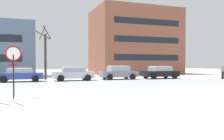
{
  "coord_description": "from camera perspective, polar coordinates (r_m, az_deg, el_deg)",
  "views": [
    {
      "loc": [
        -2.28,
        -14.79,
        1.73
      ],
      "look_at": [
        5.05,
        5.59,
        1.16
      ],
      "focal_mm": 37.6,
      "sensor_mm": 36.0,
      "label": 1
    }
  ],
  "objects": [
    {
      "name": "ground_plane",
      "position": [
        15.07,
        -10.98,
        -5.11
      ],
      "size": [
        120.0,
        120.0,
        0.0
      ],
      "primitive_type": "plane",
      "color": "white"
    },
    {
      "name": "road_surface",
      "position": [
        18.61,
        -12.67,
        -3.86
      ],
      "size": [
        80.0,
        9.19,
        0.0
      ],
      "color": "#B7BCC4",
      "rests_on": "ground"
    },
    {
      "name": "stop_sign",
      "position": [
        12.64,
        -22.86,
        1.91
      ],
      "size": [
        0.74,
        0.2,
        2.63
      ],
      "color": "black",
      "rests_on": "ground"
    },
    {
      "name": "parked_car_blue",
      "position": [
        24.34,
        -21.44,
        -1.05
      ],
      "size": [
        4.28,
        2.18,
        1.32
      ],
      "color": "#283D93",
      "rests_on": "ground"
    },
    {
      "name": "parked_car_silver",
      "position": [
        24.48,
        -9.44,
        -0.86
      ],
      "size": [
        4.17,
        2.1,
        1.41
      ],
      "color": "silver",
      "rests_on": "ground"
    },
    {
      "name": "parked_car_gray",
      "position": [
        26.08,
        1.57,
        -0.61
      ],
      "size": [
        4.06,
        2.11,
        1.52
      ],
      "color": "slate",
      "rests_on": "ground"
    },
    {
      "name": "parked_car_black",
      "position": [
        28.03,
        11.6,
        -0.54
      ],
      "size": [
        4.22,
        2.19,
        1.46
      ],
      "color": "black",
      "rests_on": "ground"
    },
    {
      "name": "pedestrian_crossing",
      "position": [
        29.64,
        25.34,
        -0.15
      ],
      "size": [
        0.49,
        0.41,
        1.63
      ],
      "color": "black",
      "rests_on": "ground"
    },
    {
      "name": "tree_far_left",
      "position": [
        26.86,
        -15.94,
        3.83
      ],
      "size": [
        1.72,
        1.78,
        6.0
      ],
      "color": "#423326",
      "rests_on": "ground"
    },
    {
      "name": "building_far_right",
      "position": [
        40.61,
        5.37,
        6.75
      ],
      "size": [
        13.66,
        9.97,
        10.91
      ],
      "color": "brown",
      "rests_on": "ground"
    }
  ]
}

